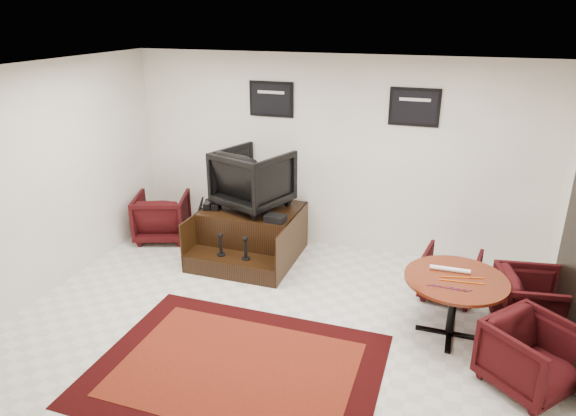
# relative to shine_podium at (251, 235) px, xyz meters

# --- Properties ---
(ground) EXTENTS (6.00, 6.00, 0.00)m
(ground) POSITION_rel_shine_podium_xyz_m (0.98, -1.77, -0.32)
(ground) COLOR white
(ground) RESTS_ON ground
(room_shell) EXTENTS (6.02, 5.02, 2.81)m
(room_shell) POSITION_rel_shine_podium_xyz_m (1.38, -1.65, 1.46)
(room_shell) COLOR white
(room_shell) RESTS_ON ground
(area_rug) EXTENTS (2.80, 2.10, 0.01)m
(area_rug) POSITION_rel_shine_podium_xyz_m (0.84, -2.41, -0.32)
(area_rug) COLOR black
(area_rug) RESTS_ON ground
(shine_podium) EXTENTS (1.36, 1.40, 0.70)m
(shine_podium) POSITION_rel_shine_podium_xyz_m (0.00, 0.00, 0.00)
(shine_podium) COLOR black
(shine_podium) RESTS_ON ground
(shine_chair) EXTENTS (1.13, 1.10, 0.93)m
(shine_chair) POSITION_rel_shine_podium_xyz_m (-0.00, 0.14, 0.84)
(shine_chair) COLOR black
(shine_chair) RESTS_ON shine_podium
(shoes_pair) EXTENTS (0.27, 0.30, 0.10)m
(shoes_pair) POSITION_rel_shine_podium_xyz_m (-0.54, -0.09, 0.43)
(shoes_pair) COLOR black
(shoes_pair) RESTS_ON shine_podium
(polish_kit) EXTENTS (0.28, 0.20, 0.09)m
(polish_kit) POSITION_rel_shine_podium_xyz_m (0.48, -0.28, 0.42)
(polish_kit) COLOR black
(polish_kit) RESTS_ON shine_podium
(umbrella_black) EXTENTS (0.33, 0.13, 0.90)m
(umbrella_black) POSITION_rel_shine_podium_xyz_m (-0.80, -0.13, 0.13)
(umbrella_black) COLOR black
(umbrella_black) RESTS_ON ground
(umbrella_hooked) EXTENTS (0.31, 0.12, 0.84)m
(umbrella_hooked) POSITION_rel_shine_podium_xyz_m (-0.79, -0.04, 0.10)
(umbrella_hooked) COLOR black
(umbrella_hooked) RESTS_ON ground
(armchair_side) EXTENTS (0.96, 0.93, 0.79)m
(armchair_side) POSITION_rel_shine_podium_xyz_m (-1.53, 0.12, 0.07)
(armchair_side) COLOR black
(armchair_side) RESTS_ON ground
(meeting_table) EXTENTS (1.08, 1.08, 0.70)m
(meeting_table) POSITION_rel_shine_podium_xyz_m (2.82, -1.12, 0.29)
(meeting_table) COLOR #46150A
(meeting_table) RESTS_ON ground
(table_chair_back) EXTENTS (0.73, 0.69, 0.66)m
(table_chair_back) POSITION_rel_shine_podium_xyz_m (2.77, -0.28, 0.01)
(table_chair_back) COLOR black
(table_chair_back) RESTS_ON ground
(table_chair_window) EXTENTS (0.81, 0.85, 0.77)m
(table_chair_window) POSITION_rel_shine_podium_xyz_m (3.66, -0.78, 0.06)
(table_chair_window) COLOR black
(table_chair_window) RESTS_ON ground
(table_chair_corner) EXTENTS (0.99, 0.99, 0.75)m
(table_chair_corner) POSITION_rel_shine_podium_xyz_m (3.55, -1.75, 0.05)
(table_chair_corner) COLOR black
(table_chair_corner) RESTS_ON ground
(paper_roll) EXTENTS (0.42, 0.06, 0.05)m
(paper_roll) POSITION_rel_shine_podium_xyz_m (2.75, -1.00, 0.41)
(paper_roll) COLOR white
(paper_roll) RESTS_ON meeting_table
(table_clutter) EXTENTS (0.57, 0.36, 0.01)m
(table_clutter) POSITION_rel_shine_podium_xyz_m (2.84, -1.21, 0.39)
(table_clutter) COLOR #DC5D0C
(table_clutter) RESTS_ON meeting_table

